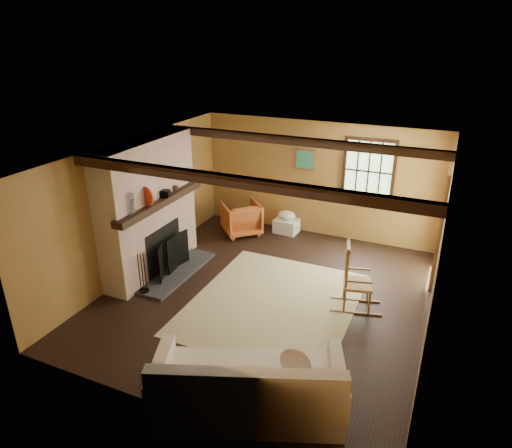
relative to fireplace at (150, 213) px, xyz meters
The scene contains 10 objects.
ground 2.49m from the fireplace, ahead, with size 5.50×5.50×0.00m, color black.
room_envelope 2.52m from the fireplace, ahead, with size 5.02×5.52×2.44m.
fireplace is the anchor object (origin of this frame).
rug 2.67m from the fireplace, ahead, with size 2.50×3.00×0.01m, color tan.
rocking_chair 3.68m from the fireplace, ahead, with size 0.87×0.59×1.10m.
sofa 3.93m from the fireplace, 38.61° to the right, with size 2.34×1.66×0.87m.
firewood_pile 2.80m from the fireplace, 81.43° to the left, with size 0.75×0.14×0.27m.
laundry_basket 3.15m from the fireplace, 56.94° to the left, with size 0.50×0.38×0.30m, color white.
basket_pillow 3.08m from the fireplace, 56.94° to the left, with size 0.38×0.30×0.19m, color white.
armchair 2.34m from the fireplace, 69.77° to the left, with size 0.74×0.76×0.70m, color #BF6026.
Camera 1 is at (2.47, -6.02, 4.06)m, focal length 32.00 mm.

